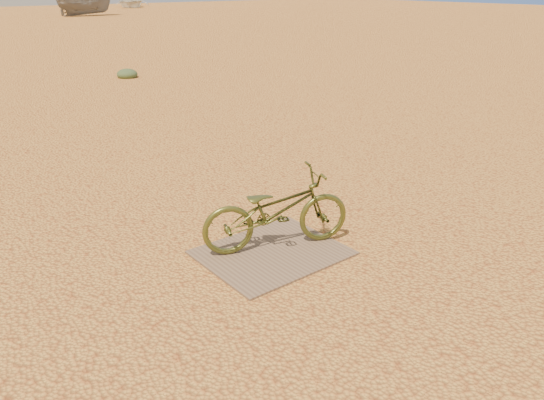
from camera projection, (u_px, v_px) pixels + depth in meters
ground at (279, 221)px, 5.98m from camera, size 120.00×120.00×0.00m
plywood_board at (272, 253)px, 5.27m from camera, size 1.35×1.10×0.02m
bicycle at (276, 210)px, 5.23m from camera, size 1.60×1.01×0.79m
boat_mid_right at (85, 4)px, 40.77m from camera, size 4.48×1.72×1.73m
boat_far_right at (130, 2)px, 54.13m from camera, size 5.47×5.94×1.01m
kale_b at (127, 78)px, 14.89m from camera, size 0.57×0.57×0.31m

